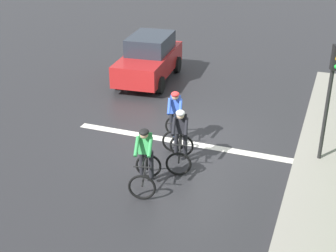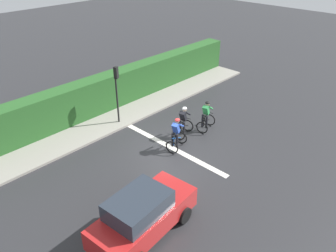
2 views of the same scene
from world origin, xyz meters
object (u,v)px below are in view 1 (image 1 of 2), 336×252
Objects in this scene: cyclist_mid at (175,118)px; traffic_light_near_crossing at (331,87)px; cyclist_lead at (145,159)px; car_red at (149,58)px; cyclist_second at (180,139)px.

traffic_light_near_crossing reaches higher than cyclist_mid.
cyclist_lead is 7.93m from car_red.
cyclist_second is 1.30m from cyclist_mid.
cyclist_lead and cyclist_mid have the same top height.
cyclist_mid is 5.60m from car_red.
traffic_light_near_crossing reaches higher than cyclist_lead.
car_red is at bearing -60.56° from cyclist_second.
cyclist_lead is 0.39× the size of car_red.
cyclist_lead is at bearing 35.00° from traffic_light_near_crossing.
traffic_light_near_crossing is (-3.55, -1.45, 1.43)m from cyclist_second.
traffic_light_near_crossing is at bearing -157.80° from cyclist_second.
car_red is 8.42m from traffic_light_near_crossing.
cyclist_lead is at bearing 71.75° from cyclist_second.
traffic_light_near_crossing is at bearing -145.00° from cyclist_lead.
cyclist_second is at bearing 115.79° from cyclist_mid.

